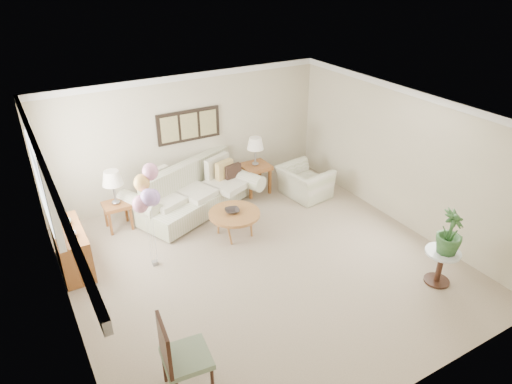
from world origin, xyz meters
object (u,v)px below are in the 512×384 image
(coffee_table, at_px, (234,214))
(accent_chair, at_px, (179,355))
(sofa, at_px, (194,194))
(balloon_cluster, at_px, (147,191))
(armchair, at_px, (304,182))

(coffee_table, xyz_separation_m, accent_chair, (-2.12, -2.69, 0.13))
(accent_chair, bearing_deg, coffee_table, 51.75)
(sofa, relative_size, balloon_cluster, 1.61)
(sofa, height_order, armchair, sofa)
(armchair, relative_size, balloon_cluster, 0.56)
(armchair, height_order, accent_chair, accent_chair)
(coffee_table, relative_size, armchair, 0.94)
(sofa, xyz_separation_m, armchair, (2.29, -0.60, -0.05))
(sofa, distance_m, armchair, 2.37)
(accent_chair, bearing_deg, sofa, 64.89)
(balloon_cluster, bearing_deg, armchair, 12.41)
(coffee_table, height_order, armchair, armchair)
(armchair, bearing_deg, balloon_cluster, 94.90)
(balloon_cluster, bearing_deg, accent_chair, -101.97)
(accent_chair, xyz_separation_m, balloon_cluster, (0.54, 2.53, 0.83))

